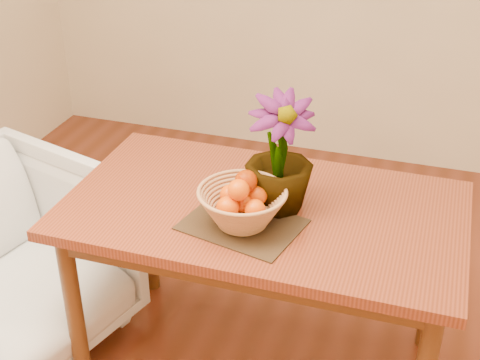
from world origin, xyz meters
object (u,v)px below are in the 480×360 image
(armchair, at_px, (3,258))
(wicker_basket, at_px, (242,208))
(potted_plant, at_px, (280,154))
(table, at_px, (263,226))

(armchair, bearing_deg, wicker_basket, -71.74)
(potted_plant, distance_m, armchair, 1.21)
(wicker_basket, relative_size, armchair, 0.36)
(wicker_basket, distance_m, potted_plant, 0.22)
(table, distance_m, wicker_basket, 0.21)
(wicker_basket, xyz_separation_m, armchair, (-0.99, -0.03, -0.40))
(table, distance_m, armchair, 1.06)
(wicker_basket, height_order, armchair, wicker_basket)
(armchair, bearing_deg, table, -63.82)
(potted_plant, bearing_deg, armchair, 164.29)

